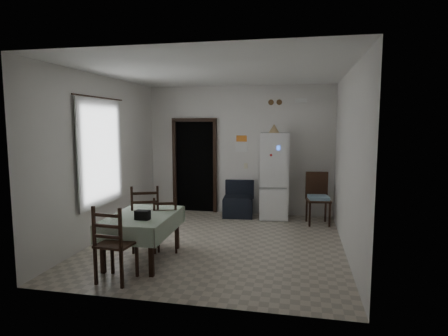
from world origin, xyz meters
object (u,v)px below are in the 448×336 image
Objects in this scene: navy_seat at (238,199)px; dining_chair_far_right at (166,223)px; corner_chair at (318,199)px; dining_table at (143,237)px; fridge at (274,176)px; dining_chair_near_head at (116,243)px; dining_chair_far_left at (146,217)px.

navy_seat is 2.58m from dining_chair_far_right.
corner_chair is 1.17× the size of dining_chair_far_right.
navy_seat is 1.75m from corner_chair.
dining_table is at bearing -144.12° from corner_chair.
dining_chair_near_head is (-1.78, -3.72, -0.42)m from fridge.
fridge is at bearing -110.81° from dining_chair_near_head.
dining_chair_far_right is at bearing -94.94° from dining_chair_near_head.
fridge is 1.38× the size of dining_table.
dining_chair_near_head is (0.12, -1.25, -0.03)m from dining_chair_far_left.
corner_chair is at bearing 42.68° from dining_table.
navy_seat is 0.76× the size of dining_chair_near_head.
dining_chair_near_head is (-0.22, -1.26, 0.06)m from dining_chair_far_right.
navy_seat is 2.72m from dining_chair_far_left.
dining_chair_far_left is at bearing -120.45° from navy_seat.
navy_seat reaches higher than dining_table.
fridge is at bearing -6.20° from navy_seat.
corner_chair is at bearing -156.32° from dining_chair_far_right.
corner_chair is 3.55m from dining_chair_far_left.
dining_chair_far_right reaches higher than navy_seat.
fridge is 0.96m from navy_seat.
fridge is 1.76× the size of corner_chair.
dining_chair_far_left reaches higher than dining_chair_near_head.
dining_chair_far_left is at bearing -14.96° from dining_chair_far_right.
navy_seat is at bearing -100.13° from dining_chair_near_head.
fridge is 2.06× the size of dining_chair_far_right.
corner_chair is at bearing -163.95° from dining_chair_far_left.
fridge is at bearing -148.75° from dining_chair_far_left.
corner_chair is 1.03× the size of dining_chair_near_head.
dining_table is (-1.75, -2.94, -0.58)m from fridge.
fridge reaches higher than corner_chair.
dining_table is at bearing 51.57° from dining_chair_far_right.
fridge is 1.72× the size of dining_chair_far_left.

